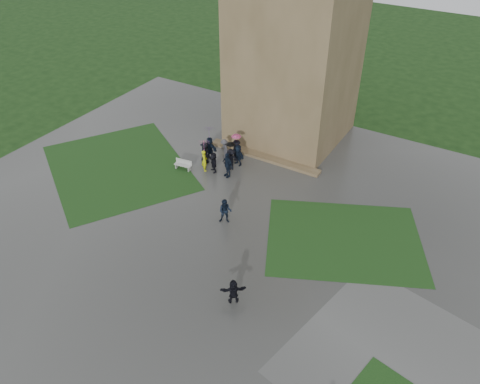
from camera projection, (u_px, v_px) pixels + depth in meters
The scene contains 10 objects.
ground at pixel (178, 238), 27.83m from camera, with size 120.00×120.00×0.00m, color black.
plaza at pixel (198, 220), 29.21m from camera, with size 34.00×34.00×0.02m, color #3A3937.
lawn_inset_left at pixel (118, 167), 34.15m from camera, with size 11.00×9.00×0.01m, color #163613.
lawn_inset_right at pixel (344, 239), 27.73m from camera, with size 9.00×7.00×0.01m, color #163613.
tower at pixel (297, 22), 32.99m from camera, with size 8.00×8.00×18.00m, color brown.
tower_plinth at pixel (264, 157), 35.12m from camera, with size 9.00×0.80×0.22m, color brown.
bench at pixel (183, 165), 33.74m from camera, with size 1.32×0.57×0.74m.
visitor_cluster at pixel (220, 152), 33.81m from camera, with size 3.91×3.45×2.59m.
pedestrian_mid at pixel (225, 211), 28.58m from camera, with size 0.81×0.47×1.67m, color black.
pedestrian_near at pixel (233, 291), 23.47m from camera, with size 1.34×0.48×1.45m, color black.
Camera 1 is at (13.96, -16.05, 18.53)m, focal length 35.00 mm.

